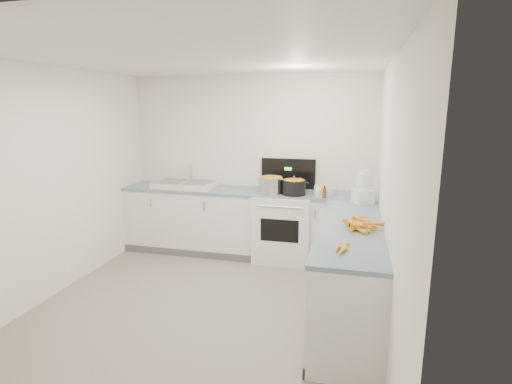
% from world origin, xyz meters
% --- Properties ---
extents(floor, '(3.50, 4.00, 0.00)m').
position_xyz_m(floor, '(0.00, 0.00, 0.00)').
color(floor, gray).
rests_on(floor, ground).
extents(ceiling, '(3.50, 4.00, 0.00)m').
position_xyz_m(ceiling, '(0.00, 0.00, 2.50)').
color(ceiling, white).
rests_on(ceiling, ground).
extents(wall_back, '(3.50, 0.00, 2.50)m').
position_xyz_m(wall_back, '(0.00, 2.00, 1.25)').
color(wall_back, white).
rests_on(wall_back, ground).
extents(wall_front, '(3.50, 0.00, 2.50)m').
position_xyz_m(wall_front, '(0.00, -2.00, 1.25)').
color(wall_front, white).
rests_on(wall_front, ground).
extents(wall_left, '(0.00, 4.00, 2.50)m').
position_xyz_m(wall_left, '(-1.75, 0.00, 1.25)').
color(wall_left, white).
rests_on(wall_left, ground).
extents(wall_right, '(0.00, 4.00, 2.50)m').
position_xyz_m(wall_right, '(1.75, 0.00, 1.25)').
color(wall_right, white).
rests_on(wall_right, ground).
extents(counter_back, '(3.50, 0.62, 0.94)m').
position_xyz_m(counter_back, '(0.00, 1.70, 0.47)').
color(counter_back, white).
rests_on(counter_back, ground).
extents(counter_right, '(0.62, 2.20, 0.94)m').
position_xyz_m(counter_right, '(1.45, 0.30, 0.47)').
color(counter_right, white).
rests_on(counter_right, ground).
extents(stove, '(0.76, 0.65, 1.36)m').
position_xyz_m(stove, '(0.55, 1.69, 0.47)').
color(stove, white).
rests_on(stove, ground).
extents(sink, '(0.86, 0.52, 0.31)m').
position_xyz_m(sink, '(-0.90, 1.70, 0.98)').
color(sink, white).
rests_on(sink, counter_back).
extents(steel_pot, '(0.42, 0.42, 0.24)m').
position_xyz_m(steel_pot, '(0.38, 1.56, 1.04)').
color(steel_pot, silver).
rests_on(steel_pot, stove).
extents(black_pot, '(0.31, 0.31, 0.22)m').
position_xyz_m(black_pot, '(0.70, 1.56, 1.03)').
color(black_pot, black).
rests_on(black_pot, stove).
extents(wooden_spoon, '(0.08, 0.42, 0.02)m').
position_xyz_m(wooden_spoon, '(0.70, 1.56, 1.15)').
color(wooden_spoon, '#AD7A47').
rests_on(wooden_spoon, black_pot).
extents(mixing_bowl, '(0.29, 0.29, 0.12)m').
position_xyz_m(mixing_bowl, '(1.08, 1.64, 1.00)').
color(mixing_bowl, white).
rests_on(mixing_bowl, counter_back).
extents(extract_bottle, '(0.05, 0.05, 0.13)m').
position_xyz_m(extract_bottle, '(1.10, 1.47, 1.00)').
color(extract_bottle, '#593319').
rests_on(extract_bottle, counter_back).
extents(spice_jar, '(0.05, 0.05, 0.09)m').
position_xyz_m(spice_jar, '(1.05, 1.53, 0.98)').
color(spice_jar, '#E5B266').
rests_on(spice_jar, counter_back).
extents(food_processor, '(0.27, 0.30, 0.40)m').
position_xyz_m(food_processor, '(1.57, 1.29, 1.11)').
color(food_processor, white).
rests_on(food_processor, counter_right).
extents(carrot_pile, '(0.41, 0.43, 0.09)m').
position_xyz_m(carrot_pile, '(1.53, 0.25, 0.98)').
color(carrot_pile, '#FFA01F').
rests_on(carrot_pile, counter_right).
extents(peeled_carrots, '(0.12, 0.30, 0.04)m').
position_xyz_m(peeled_carrots, '(1.38, -0.42, 0.96)').
color(peeled_carrots, '#FFA426').
rests_on(peeled_carrots, counter_right).
extents(peelings, '(0.23, 0.24, 0.01)m').
position_xyz_m(peelings, '(-1.11, 1.72, 1.02)').
color(peelings, tan).
rests_on(peelings, sink).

